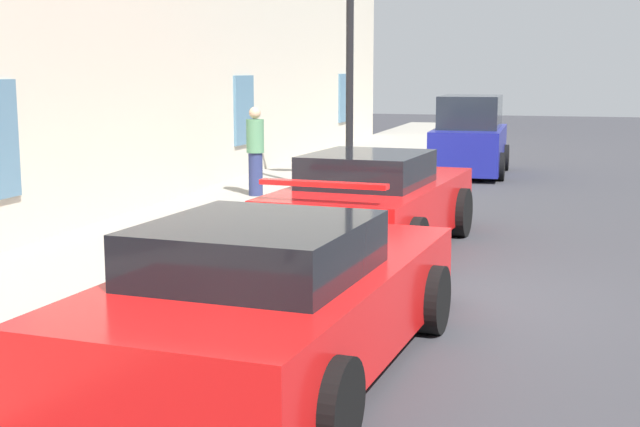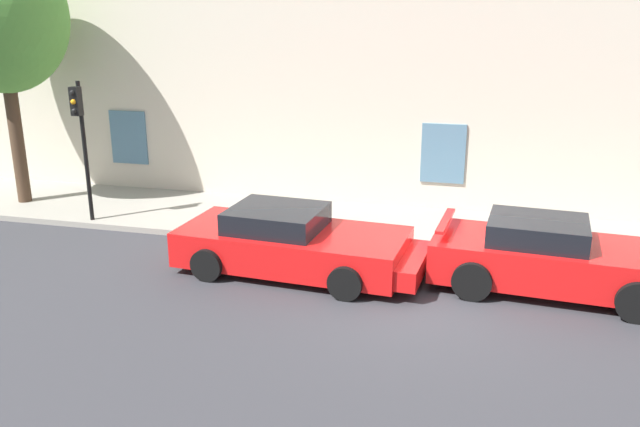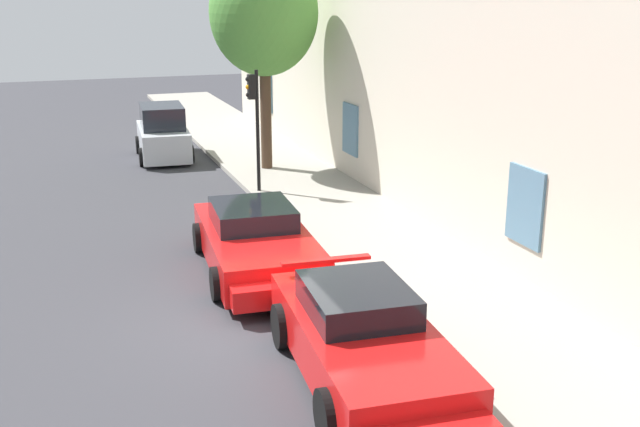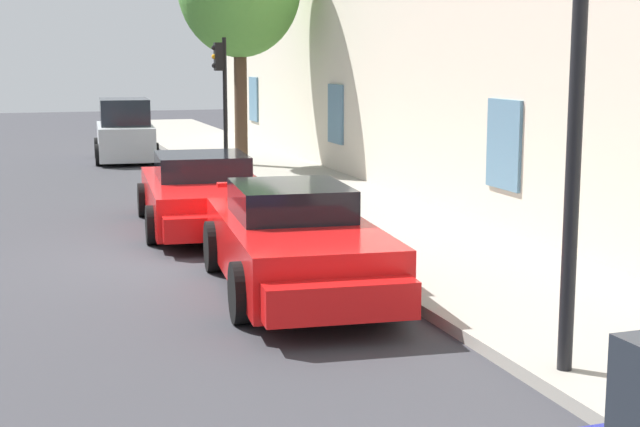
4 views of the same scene
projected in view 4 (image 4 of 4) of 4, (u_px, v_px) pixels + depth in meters
ground_plane at (200, 258)px, 14.42m from camera, size 80.00×80.00×0.00m
sidewalk at (413, 240)px, 15.48m from camera, size 60.00×3.30×0.14m
sportscar_red_lead at (205, 197)px, 16.77m from camera, size 5.06×2.49×1.29m
sportscar_yellow_flank at (298, 247)px, 12.16m from camera, size 4.96×2.35×1.37m
hatchback_distant at (125, 133)px, 27.60m from camera, size 3.64×1.94×1.83m
traffic_light at (222, 82)px, 22.36m from camera, size 0.22×0.36×3.36m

